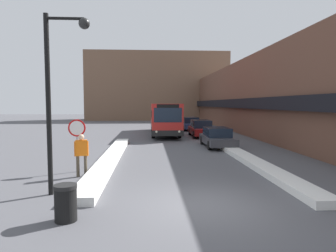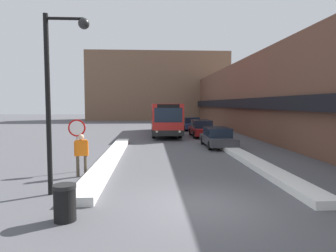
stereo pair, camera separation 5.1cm
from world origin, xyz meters
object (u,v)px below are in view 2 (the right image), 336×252
Objects in this scene: parked_car_back at (191,124)px; pedestrian at (81,151)px; trash_bin at (65,203)px; city_bus at (165,118)px; parked_car_middle at (201,128)px; stop_sign at (77,134)px; parked_car_front at (218,137)px; street_lamp at (57,83)px.

pedestrian is (-7.54, -21.67, 0.32)m from parked_car_back.
city_bus is at bearing 80.59° from trash_bin.
parked_car_middle is at bearing 70.57° from trash_bin.
parked_car_back is at bearing 75.41° from trash_bin.
parked_car_front is at bearing 42.35° from stop_sign.
street_lamp is at bearing -107.72° from parked_car_back.
city_bus reaches higher than pedestrian.
parked_car_back is at bearing 57.15° from pedestrian.
city_bus is at bearing 77.19° from street_lamp.
city_bus reaches higher than parked_car_middle.
parked_car_middle is 15.97m from stop_sign.
trash_bin is at bearing -109.43° from parked_car_middle.
pedestrian is (-7.54, -8.11, 0.38)m from parked_car_front.
stop_sign is 3.91m from street_lamp.
parked_car_back is (0.00, 13.55, 0.06)m from parked_car_front.
parked_car_middle reaches higher than trash_bin.
parked_car_front is (3.26, -9.01, -0.96)m from city_bus.
parked_car_front is at bearing 33.43° from pedestrian.
stop_sign is 1.16m from pedestrian.
parked_car_front is 4.64× the size of trash_bin.
trash_bin is at bearing -118.09° from parked_car_front.
stop_sign is at bearing -106.04° from city_bus.
trash_bin is (-3.63, -21.91, -1.17)m from city_bus.
parked_car_back is at bearing 54.38° from city_bus.
parked_car_front is at bearing -90.00° from parked_car_middle.
stop_sign is (-7.92, -7.22, 1.01)m from parked_car_front.
street_lamp reaches higher than pedestrian.
city_bus reaches higher than parked_car_front.
street_lamp is at bearing 109.51° from trash_bin.
parked_car_middle is at bearing 49.23° from pedestrian.
city_bus is 22.24m from trash_bin.
parked_car_middle is 16.55m from pedestrian.
parked_car_front is 2.50× the size of pedestrian.
pedestrian reaches higher than parked_car_middle.
parked_car_front is at bearing -70.13° from city_bus.
parked_car_back is 22.94m from pedestrian.
city_bus is at bearing -125.62° from parked_car_back.
pedestrian is (-7.54, -14.73, 0.30)m from parked_car_middle.
city_bus is 2.63× the size of parked_car_back.
parked_car_back is 0.75× the size of street_lamp.
parked_car_back is 27.34m from trash_bin.
parked_car_back is (3.26, 4.54, -0.90)m from city_bus.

